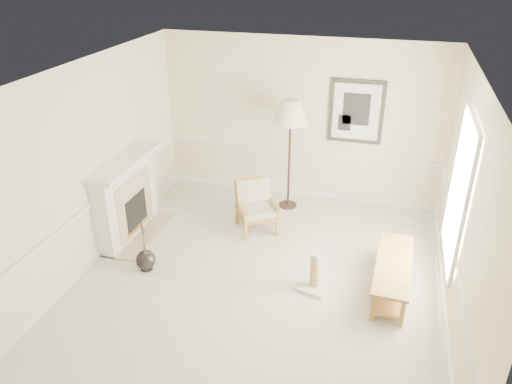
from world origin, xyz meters
TOP-DOWN VIEW (x-y plane):
  - ground at (0.00, 0.00)m, footprint 5.50×5.50m
  - room at (0.14, 0.08)m, footprint 5.04×5.54m
  - fireplace at (-2.34, 0.60)m, footprint 0.64×1.64m
  - floor_vase at (-1.64, -0.24)m, footprint 0.29×0.29m
  - armchair at (-0.43, 1.35)m, footprint 0.87×0.88m
  - floor_lamp at (-0.08, 2.22)m, footprint 0.79×0.79m
  - bench at (1.80, 0.22)m, footprint 0.52×1.56m
  - scratching_post at (0.78, -0.03)m, footprint 0.48×0.48m

SIDE VIEW (x-z plane):
  - ground at x=0.00m, z-range 0.00..0.00m
  - floor_vase at x=-1.64m, z-range -0.26..0.57m
  - scratching_post at x=0.78m, z-range -0.11..0.46m
  - bench at x=1.80m, z-range 0.07..0.51m
  - armchair at x=-0.43m, z-range 0.03..0.85m
  - fireplace at x=-2.34m, z-range -0.01..1.30m
  - floor_lamp at x=-0.08m, z-range 0.73..2.69m
  - room at x=0.14m, z-range 0.41..3.33m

